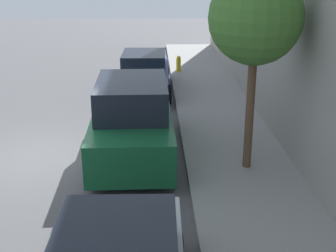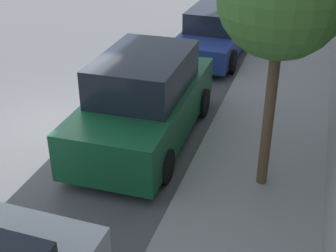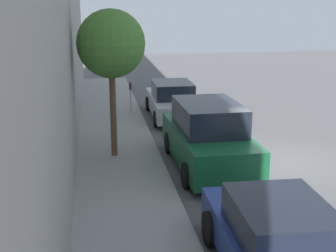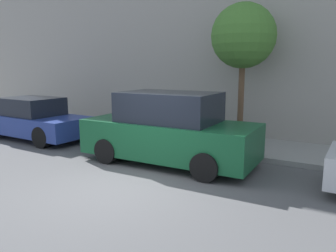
% 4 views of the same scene
% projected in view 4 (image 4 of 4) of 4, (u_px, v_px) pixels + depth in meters
% --- Properties ---
extents(ground_plane, '(60.00, 60.00, 0.00)m').
position_uv_depth(ground_plane, '(123.00, 187.00, 7.30)').
color(ground_plane, '#515154').
extents(sidewalk, '(2.59, 32.00, 0.15)m').
position_uv_depth(sidewalk, '(208.00, 142.00, 11.37)').
color(sidewalk, gray).
rests_on(sidewalk, ground_plane).
extents(parked_suv_second, '(2.08, 4.83, 1.98)m').
position_uv_depth(parked_suv_second, '(169.00, 130.00, 9.04)').
color(parked_suv_second, '#14512D').
rests_on(parked_suv_second, ground_plane).
extents(parked_sedan_third, '(1.93, 4.55, 1.54)m').
position_uv_depth(parked_sedan_third, '(34.00, 120.00, 12.19)').
color(parked_sedan_third, navy).
rests_on(parked_sedan_third, ground_plane).
extents(street_tree, '(2.05, 2.05, 4.50)m').
position_uv_depth(street_tree, '(243.00, 37.00, 10.35)').
color(street_tree, brown).
rests_on(street_tree, sidewalk).
extents(fire_hydrant, '(0.20, 0.20, 0.69)m').
position_uv_depth(fire_hydrant, '(18.00, 115.00, 14.94)').
color(fire_hydrant, gold).
rests_on(fire_hydrant, sidewalk).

